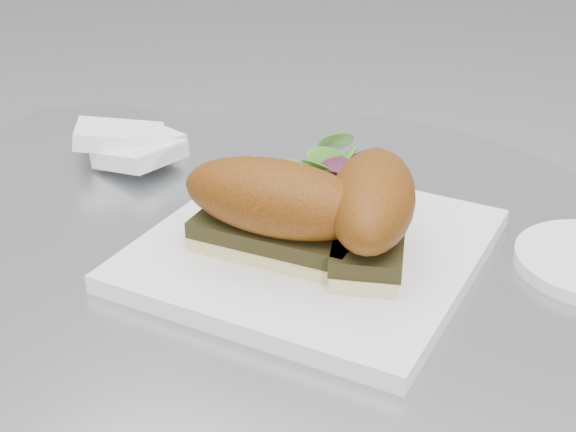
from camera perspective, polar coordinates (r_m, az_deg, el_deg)
name	(u,v)px	position (r m, az deg, el deg)	size (l,w,h in m)	color
plate	(312,249)	(0.69, 1.73, -2.36)	(0.27, 0.27, 0.02)	white
sandwich_left	(276,208)	(0.64, -0.85, 0.60)	(0.16, 0.08, 0.08)	beige
sandwich_right	(372,209)	(0.65, 6.00, 0.53)	(0.11, 0.16, 0.08)	beige
salad	(327,173)	(0.74, 2.76, 3.04)	(0.10, 0.10, 0.05)	#599631
napkin	(131,154)	(0.88, -11.11, 4.37)	(0.13, 0.13, 0.02)	white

